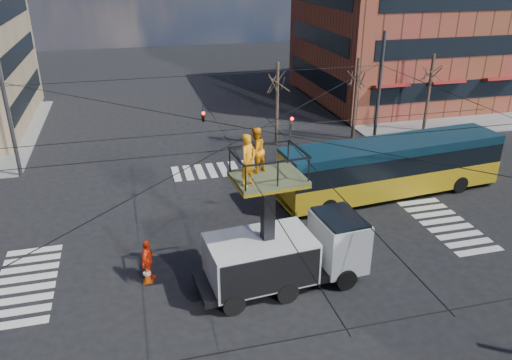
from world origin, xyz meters
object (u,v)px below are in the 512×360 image
Objects in this scene: city_bus at (392,166)px; worker_ground at (148,261)px; traffic_cone at (147,275)px; flagger at (324,194)px; utility_truck at (286,238)px.

worker_ground is (-13.90, -5.02, -0.79)m from city_bus.
traffic_cone is 10.54m from flagger.
worker_ground is 1.04× the size of flagger.
utility_truck reaches higher than worker_ground.
city_bus is at bearing 20.32° from traffic_cone.
flagger is at bearing -174.43° from city_bus.
traffic_cone is at bearing 176.77° from worker_ground.
flagger is (-4.38, -0.84, -0.83)m from city_bus.
city_bus reaches higher than worker_ground.
traffic_cone is at bearing -62.16° from flagger.
utility_truck is 5.85m from worker_ground.
worker_ground is at bearing 158.02° from utility_truck.
traffic_cone is (-13.97, -5.18, -1.39)m from city_bus.
city_bus is 19.94× the size of traffic_cone.
city_bus is at bearing 104.36° from flagger.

